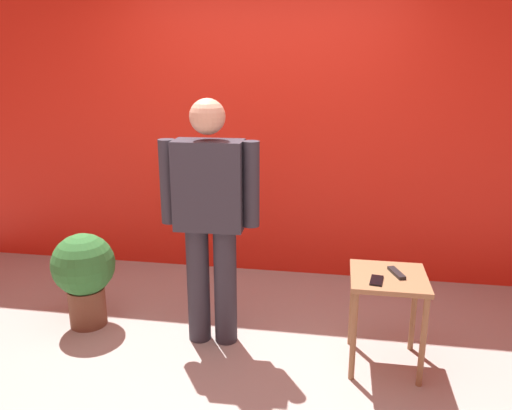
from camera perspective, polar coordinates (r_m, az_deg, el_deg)
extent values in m
plane|color=#9E9991|center=(3.24, -3.96, -18.51)|extent=(12.00, 12.00, 0.00)
cube|color=red|center=(4.33, 0.82, 9.49)|extent=(6.31, 0.12, 2.69)
cylinder|color=#2D2D38|center=(3.41, -6.59, -9.00)|extent=(0.16, 0.16, 0.80)
cylinder|color=#2D2D38|center=(3.37, -3.51, -9.22)|extent=(0.16, 0.16, 0.80)
cube|color=#2D2D38|center=(3.16, -5.36, 2.26)|extent=(0.44, 0.23, 0.57)
cube|color=red|center=(3.26, -4.93, 3.21)|extent=(0.12, 0.02, 0.48)
cube|color=#B2333D|center=(3.27, -4.90, 2.95)|extent=(0.04, 0.01, 0.43)
cylinder|color=#2D2D38|center=(3.23, -9.99, 2.63)|extent=(0.11, 0.11, 0.54)
cylinder|color=#2D2D38|center=(3.11, -0.58, 2.36)|extent=(0.11, 0.11, 0.54)
sphere|color=tan|center=(3.09, -5.57, 10.02)|extent=(0.22, 0.22, 0.22)
cube|color=olive|center=(3.14, 14.90, -8.02)|extent=(0.45, 0.45, 0.03)
cylinder|color=olive|center=(3.08, 11.06, -14.49)|extent=(0.04, 0.04, 0.57)
cylinder|color=olive|center=(3.13, 18.51, -14.62)|extent=(0.04, 0.04, 0.57)
cylinder|color=olive|center=(3.43, 10.92, -11.18)|extent=(0.04, 0.04, 0.57)
cylinder|color=olive|center=(3.47, 17.55, -11.35)|extent=(0.04, 0.04, 0.57)
cube|color=black|center=(3.04, 13.59, -8.36)|extent=(0.09, 0.15, 0.01)
cube|color=black|center=(3.16, 15.74, -7.46)|extent=(0.10, 0.17, 0.02)
cylinder|color=brown|center=(3.87, -18.66, -10.90)|extent=(0.26, 0.26, 0.28)
sphere|color=#2D7233|center=(3.74, -19.11, -6.41)|extent=(0.44, 0.44, 0.44)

